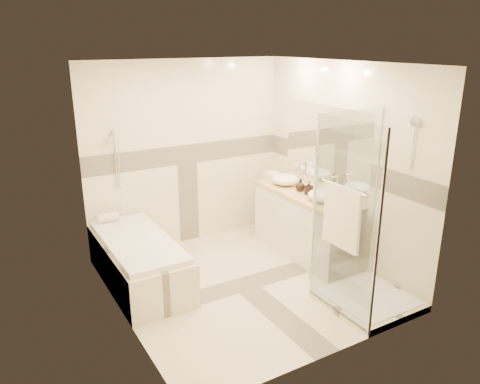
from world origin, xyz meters
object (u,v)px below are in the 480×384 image
shower_enclosure (359,261)px  vessel_sink_near (285,179)px  bathtub (139,259)px  vessel_sink_far (323,195)px  amenity_bottle_a (309,188)px  vanity (305,224)px  amenity_bottle_b (300,185)px

shower_enclosure → vessel_sink_near: size_ratio=5.54×
bathtub → shower_enclosure: bearing=-41.1°
vessel_sink_far → amenity_bottle_a: size_ratio=2.04×
vanity → vessel_sink_far: 0.60m
amenity_bottle_a → shower_enclosure: bearing=-102.7°
bathtub → amenity_bottle_a: (2.13, -0.41, 0.63)m
vanity → shower_enclosure: bearing=-103.0°
vanity → shower_enclosure: 1.31m
bathtub → amenity_bottle_b: size_ratio=10.55×
shower_enclosure → bathtub: bearing=138.9°
bathtub → shower_enclosure: shower_enclosure is taller
vessel_sink_near → vessel_sink_far: bearing=-90.0°
vanity → vessel_sink_near: bearing=92.6°
bathtub → vanity: (2.15, -0.35, 0.12)m
vessel_sink_far → amenity_bottle_b: (0.00, 0.45, 0.01)m
vanity → vessel_sink_near: 0.67m
vanity → amenity_bottle_a: (-0.02, -0.06, 0.51)m
vessel_sink_far → vessel_sink_near: bearing=90.0°
vessel_sink_near → vanity: bearing=-87.4°
amenity_bottle_a → bathtub: bearing=169.1°
shower_enclosure → vessel_sink_near: bearing=81.0°
amenity_bottle_b → bathtub: bearing=173.8°
vanity → shower_enclosure: shower_enclosure is taller
vanity → vessel_sink_near: vessel_sink_near is taller
vanity → amenity_bottle_b: size_ratio=10.06×
vessel_sink_near → bathtub: bearing=-177.4°
vessel_sink_near → amenity_bottle_a: amenity_bottle_a is taller
bathtub → vessel_sink_far: size_ratio=4.69×
vanity → amenity_bottle_b: amenity_bottle_b is taller
shower_enclosure → amenity_bottle_b: size_ratio=12.67×
vessel_sink_near → amenity_bottle_a: size_ratio=2.07×
amenity_bottle_a → amenity_bottle_b: bearing=90.0°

